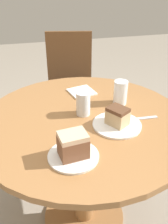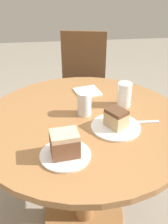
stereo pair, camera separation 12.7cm
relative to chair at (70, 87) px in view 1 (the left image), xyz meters
The scene contains 11 objects.
ground_plane 1.05m from the chair, 95.63° to the right, with size 8.00×8.00×0.00m, color gray.
table 0.94m from the chair, 95.63° to the right, with size 1.04×1.04×0.74m.
chair is the anchor object (origin of this frame).
plate_near 1.06m from the chair, 87.38° to the right, with size 0.23×0.23×0.01m.
plate_far 1.25m from the chair, 99.37° to the right, with size 0.21×0.21×0.01m.
cake_slice_near 1.07m from the chair, 87.38° to the right, with size 0.11×0.12×0.09m.
cake_slice_far 1.26m from the chair, 99.37° to the right, with size 0.12×0.10×0.10m.
glass_lemonade 0.89m from the chair, 80.59° to the right, with size 0.07×0.07×0.13m.
glass_water 0.94m from the chair, 95.47° to the right, with size 0.07×0.07×0.12m.
napkin_stack 0.70m from the chair, 93.45° to the right, with size 0.17×0.17×0.01m.
fork 1.05m from the chair, 79.50° to the right, with size 0.16×0.02×0.00m.
Camera 1 is at (-0.25, -1.06, 1.43)m, focal length 42.00 mm.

